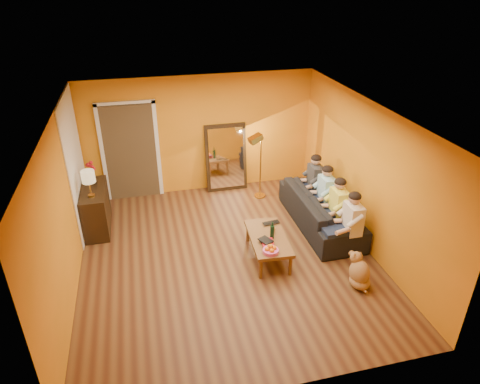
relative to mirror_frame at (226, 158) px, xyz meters
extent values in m
cube|color=brown|center=(-0.55, -2.63, -0.76)|extent=(5.00, 5.50, 0.00)
cube|color=white|center=(-0.55, -2.63, 1.84)|extent=(5.00, 5.50, 0.00)
cube|color=orange|center=(-0.55, 0.12, 0.54)|extent=(5.00, 0.00, 2.60)
cube|color=orange|center=(-3.05, -2.63, 0.54)|extent=(0.00, 5.50, 2.60)
cube|color=orange|center=(1.95, -2.63, 0.54)|extent=(0.00, 5.50, 2.60)
cube|color=white|center=(-3.04, -0.88, 0.54)|extent=(0.02, 1.90, 2.58)
cube|color=#3F2D19|center=(-2.05, 0.20, 0.29)|extent=(1.06, 0.30, 2.10)
cube|color=white|center=(-2.62, 0.08, 0.29)|extent=(0.08, 0.06, 2.20)
cube|color=white|center=(-1.48, 0.08, 0.29)|extent=(0.08, 0.06, 2.20)
cube|color=white|center=(-2.05, 0.08, 1.36)|extent=(1.22, 0.06, 0.08)
cube|color=black|center=(0.00, 0.00, 0.00)|extent=(0.92, 0.27, 1.51)
cube|color=white|center=(0.00, -0.04, 0.00)|extent=(0.78, 0.21, 1.35)
cube|color=black|center=(-2.79, -1.08, -0.34)|extent=(0.44, 1.18, 0.85)
imported|color=black|center=(1.45, -2.01, -0.42)|extent=(2.35, 0.92, 0.69)
cylinder|color=black|center=(0.19, -2.83, -0.18)|extent=(0.07, 0.07, 0.31)
imported|color=#B27F3F|center=(0.26, -2.66, -0.30)|extent=(0.11, 0.11, 0.09)
imported|color=black|center=(0.32, -2.43, -0.33)|extent=(0.33, 0.23, 0.02)
imported|color=black|center=(-0.04, -2.98, -0.33)|extent=(0.19, 0.24, 0.02)
imported|color=#A8131A|center=(-0.03, -2.97, -0.31)|extent=(0.24, 0.29, 0.02)
imported|color=black|center=(-0.04, -2.99, -0.29)|extent=(0.26, 0.29, 0.02)
imported|color=black|center=(-2.79, -0.83, 0.18)|extent=(0.17, 0.17, 0.17)
camera|label=1|loc=(-1.80, -8.65, 3.77)|focal=32.00mm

